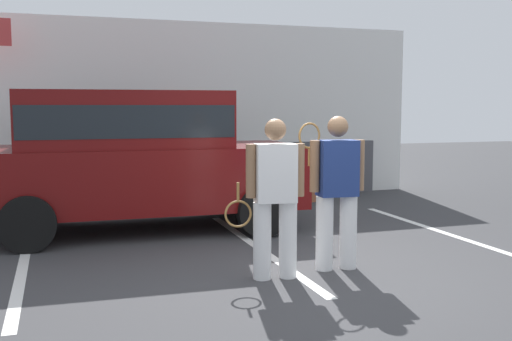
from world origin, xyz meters
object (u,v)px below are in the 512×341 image
at_px(parked_suv, 135,153).
at_px(potted_plant_by_porch, 306,175).
at_px(tennis_player_man, 275,197).
at_px(tennis_player_woman, 337,190).

bearing_deg(parked_suv, potted_plant_by_porch, 28.75).
xyz_separation_m(tennis_player_man, potted_plant_by_porch, (2.41, 4.76, -0.38)).
relative_size(parked_suv, tennis_player_woman, 2.69).
relative_size(tennis_player_woman, potted_plant_by_porch, 1.91).
height_order(parked_suv, tennis_player_man, parked_suv).
xyz_separation_m(tennis_player_woman, potted_plant_by_porch, (1.62, 4.64, -0.40)).
bearing_deg(parked_suv, tennis_player_man, -68.24).
bearing_deg(parked_suv, tennis_player_woman, -55.04).
relative_size(parked_suv, tennis_player_man, 2.73).
bearing_deg(tennis_player_woman, parked_suv, -52.33).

